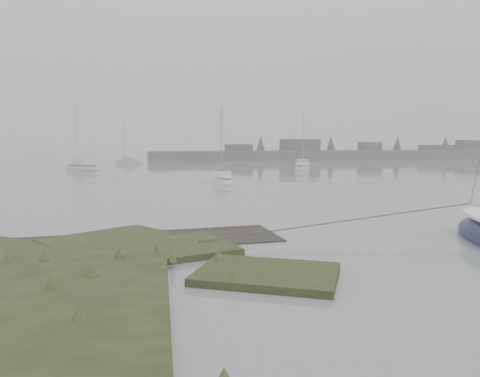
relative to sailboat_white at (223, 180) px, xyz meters
The scene contains 6 objects.
ground 6.00m from the sailboat_white, 116.71° to the left, with size 160.00×160.00×0.00m, color slate.
far_shoreline 44.40m from the sailboat_white, 57.05° to the left, with size 60.00×8.00×4.15m.
sailboat_white is the anchor object (origin of this frame).
sailboat_far_a 21.84m from the sailboat_white, 127.88° to the left, with size 5.25×5.42×8.02m.
sailboat_far_b 17.77m from the sailboat_white, 52.30° to the left, with size 3.66×5.38×7.25m.
sailboat_far_c 29.51m from the sailboat_white, 108.00° to the left, with size 4.44×3.76×6.24m.
Camera 1 is at (-2.12, -11.80, 3.56)m, focal length 35.00 mm.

